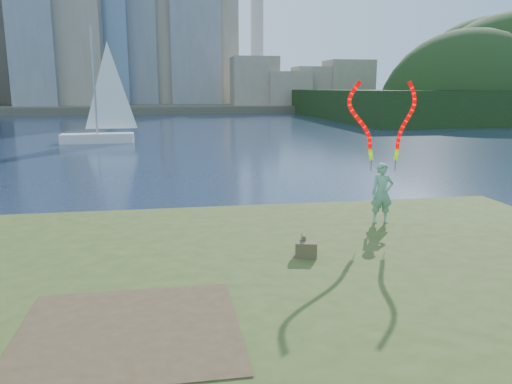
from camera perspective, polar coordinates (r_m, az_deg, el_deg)
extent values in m
plane|color=#18253D|center=(11.12, -1.22, -10.87)|extent=(320.00, 320.00, 0.00)
cube|color=#39491A|center=(8.82, 1.29, -16.14)|extent=(20.00, 18.00, 0.30)
cube|color=#39491A|center=(8.97, 0.92, -13.85)|extent=(17.00, 15.00, 0.30)
cube|color=#39491A|center=(9.05, 0.69, -11.88)|extent=(14.00, 12.00, 0.30)
cube|color=#47331E|center=(7.80, -14.28, -15.05)|extent=(3.20, 3.00, 0.02)
cube|color=#4C4737|center=(105.22, -9.05, 9.66)|extent=(320.00, 40.00, 1.20)
imported|color=#197A47|center=(13.41, 14.21, -0.14)|extent=(0.62, 0.45, 1.59)
cylinder|color=black|center=(13.31, 13.02, 2.99)|extent=(0.02, 0.02, 0.30)
cylinder|color=black|center=(13.49, 15.62, 2.97)|extent=(0.02, 0.02, 0.30)
cube|color=#4C4429|center=(10.59, 5.74, -6.54)|extent=(0.51, 0.41, 0.32)
cylinder|color=#4C4429|center=(10.72, 5.46, -5.10)|extent=(0.18, 0.32, 0.11)
cube|color=silver|center=(41.86, -17.64, 5.84)|extent=(5.67, 2.05, 0.78)
cylinder|color=gray|center=(41.68, -18.02, 11.81)|extent=(0.16, 0.16, 8.50)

